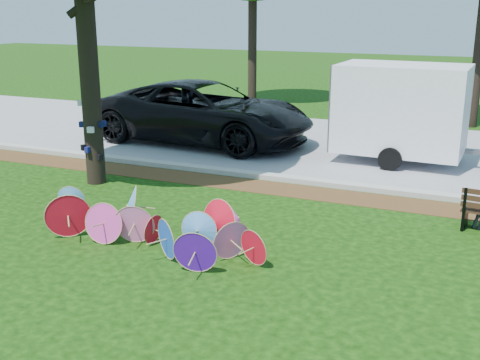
{
  "coord_description": "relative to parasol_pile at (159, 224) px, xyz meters",
  "views": [
    {
      "loc": [
        4.76,
        -7.95,
        4.06
      ],
      "look_at": [
        0.5,
        2.0,
        0.9
      ],
      "focal_mm": 45.0,
      "sensor_mm": 36.0,
      "label": 1
    }
  ],
  "objects": [
    {
      "name": "black_van",
      "position": [
        -2.91,
        7.63,
        0.56
      ],
      "size": [
        6.85,
        3.52,
        1.85
      ],
      "primitive_type": "imported",
      "rotation": [
        0.0,
        0.0,
        1.5
      ],
      "color": "black",
      "rests_on": "ground"
    },
    {
      "name": "parasol_pile",
      "position": [
        0.0,
        0.0,
        0.0
      ],
      "size": [
        5.0,
        2.29,
        0.85
      ],
      "color": "red",
      "rests_on": "ground"
    },
    {
      "name": "cargo_trailer",
      "position": [
        2.92,
        7.59,
        1.07
      ],
      "size": [
        3.34,
        2.19,
        2.88
      ],
      "primitive_type": "cube",
      "rotation": [
        0.0,
        0.0,
        -0.04
      ],
      "color": "white",
      "rests_on": "ground"
    },
    {
      "name": "street",
      "position": [
        0.43,
        8.77,
        -0.36
      ],
      "size": [
        90.0,
        8.0,
        0.01
      ],
      "primitive_type": "cube",
      "color": "gray",
      "rests_on": "ground"
    },
    {
      "name": "ground",
      "position": [
        0.43,
        -0.58,
        -0.37
      ],
      "size": [
        90.0,
        90.0,
        0.0
      ],
      "primitive_type": "plane",
      "color": "black",
      "rests_on": "ground"
    },
    {
      "name": "mulch_strip",
      "position": [
        0.43,
        3.92,
        -0.36
      ],
      "size": [
        90.0,
        1.0,
        0.01
      ],
      "primitive_type": "cube",
      "color": "#472D16",
      "rests_on": "ground"
    },
    {
      "name": "curb",
      "position": [
        0.43,
        4.62,
        -0.31
      ],
      "size": [
        90.0,
        0.3,
        0.12
      ],
      "primitive_type": "cube",
      "color": "#B7B5AD",
      "rests_on": "ground"
    }
  ]
}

